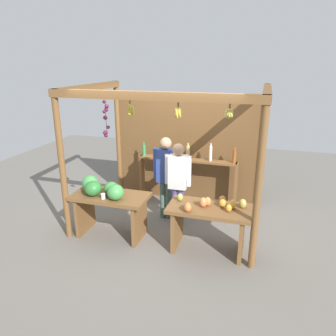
{
  "coord_description": "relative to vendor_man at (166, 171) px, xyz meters",
  "views": [
    {
      "loc": [
        1.5,
        -5.24,
        2.87
      ],
      "look_at": [
        0.0,
        -0.21,
        1.12
      ],
      "focal_mm": 34.22,
      "sensor_mm": 36.0,
      "label": 1
    }
  ],
  "objects": [
    {
      "name": "vendor_woman",
      "position": [
        0.28,
        -0.18,
        -0.04
      ],
      "size": [
        0.48,
        0.21,
        1.53
      ],
      "rotation": [
        0.0,
        0.0,
        -0.15
      ],
      "color": "#4D427D",
      "rests_on": "ground"
    },
    {
      "name": "fruit_counter_left",
      "position": [
        -0.77,
        -0.89,
        -0.26
      ],
      "size": [
        1.28,
        0.66,
        1.02
      ],
      "color": "brown",
      "rests_on": "ground"
    },
    {
      "name": "bottle_shelf_unit",
      "position": [
        0.24,
        0.71,
        -0.17
      ],
      "size": [
        2.03,
        0.22,
        1.36
      ],
      "color": "brown",
      "rests_on": "ground"
    },
    {
      "name": "fruit_counter_right",
      "position": [
        0.98,
        -0.87,
        -0.38
      ],
      "size": [
        1.28,
        0.64,
        0.9
      ],
      "color": "brown",
      "rests_on": "ground"
    },
    {
      "name": "vendor_man",
      "position": [
        0.0,
        0.0,
        0.0
      ],
      "size": [
        0.48,
        0.21,
        1.59
      ],
      "rotation": [
        0.0,
        0.0,
        -0.06
      ],
      "color": "#466053",
      "rests_on": "ground"
    },
    {
      "name": "market_stall",
      "position": [
        0.13,
        0.41,
        0.5
      ],
      "size": [
        3.17,
        2.22,
        2.48
      ],
      "color": "brown",
      "rests_on": "ground"
    },
    {
      "name": "ground_plane",
      "position": [
        0.13,
        -0.08,
        -0.95
      ],
      "size": [
        12.0,
        12.0,
        0.0
      ],
      "primitive_type": "plane",
      "color": "slate",
      "rests_on": "ground"
    }
  ]
}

